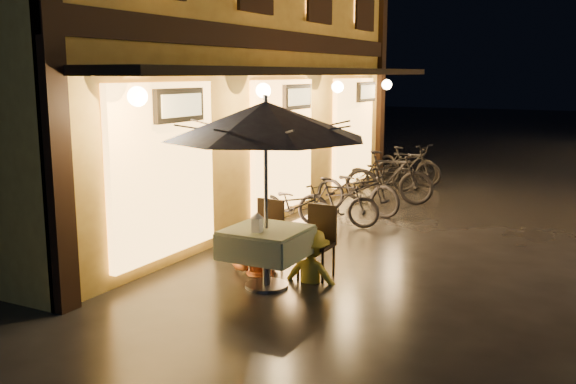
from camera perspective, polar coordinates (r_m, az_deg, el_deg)
The scene contains 16 objects.
ground at distance 7.32m, azimuth 8.90°, elevation -11.44°, with size 90.00×90.00×0.00m, color black.
west_building at distance 13.11m, azimuth -9.60°, elevation 14.71°, with size 5.90×11.40×7.40m.
cafe_table at distance 8.21m, azimuth -1.94°, elevation -4.55°, with size 0.99×0.99×0.78m.
patio_umbrella at distance 7.95m, azimuth -2.01°, elevation 6.38°, with size 2.58×2.58×2.46m.
cafe_chair_left at distance 9.04m, azimuth -1.85°, elevation -3.46°, with size 0.42×0.42×0.97m.
cafe_chair_right at distance 8.68m, azimuth 2.76°, elevation -4.05°, with size 0.42×0.42×0.97m.
table_lantern at distance 7.94m, azimuth -2.75°, elevation -2.61°, with size 0.16×0.16×0.25m.
person_orange at distance 8.81m, azimuth -2.78°, elevation -2.30°, with size 0.75×0.58×1.54m, color orange.
person_yellow at distance 8.45m, azimuth 2.15°, elevation -3.50°, with size 0.87×0.50×1.35m, color gold.
bicycle_0 at distance 11.20m, azimuth 0.70°, elevation -1.22°, with size 0.59×1.68×0.88m, color black.
bicycle_1 at distance 11.48m, azimuth 4.49°, elevation -0.94°, with size 0.42×1.48×0.89m, color black.
bicycle_2 at distance 12.59m, azimuth 6.19°, elevation 0.28°, with size 0.66×1.88×0.99m, color black.
bicycle_3 at distance 13.66m, azimuth 8.95°, elevation 1.29°, with size 0.53×1.86×1.12m, color black.
bicycle_4 at distance 15.10m, azimuth 8.25°, elevation 1.67°, with size 0.57×1.62×0.85m, color black.
bicycle_5 at distance 15.87m, azimuth 10.60°, elevation 2.24°, with size 0.45×1.61×0.97m, color black.
bicycle_6 at distance 16.47m, azimuth 10.57°, elevation 2.57°, with size 0.65×1.88×0.99m, color black.
Camera 1 is at (2.11, -6.46, 2.72)m, focal length 40.00 mm.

